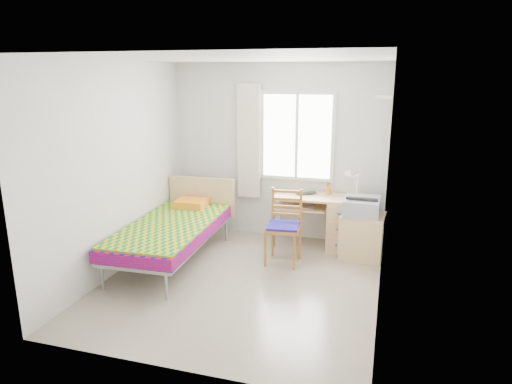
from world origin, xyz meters
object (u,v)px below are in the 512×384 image
Objects in this scene: desk at (338,221)px; chair at (285,222)px; bed at (174,228)px; printer at (362,206)px; cabinet at (362,236)px.

desk is 0.93m from chair.
desk is at bearing 25.41° from bed.
printer is at bearing 18.79° from chair.
cabinet is at bearing 16.91° from bed.
desk is at bearing 40.85° from chair.
bed is 1.48m from chair.
cabinet is at bearing 17.61° from chair.
bed reaches higher than printer.
desk is (2.04, 1.06, -0.04)m from bed.
chair is at bearing -151.06° from cabinet.
cabinet is 1.13× the size of printer.
printer is (2.37, 0.83, 0.27)m from bed.
chair is 1.60× the size of cabinet.
chair reaches higher than bed.
printer is at bearing -36.00° from desk.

